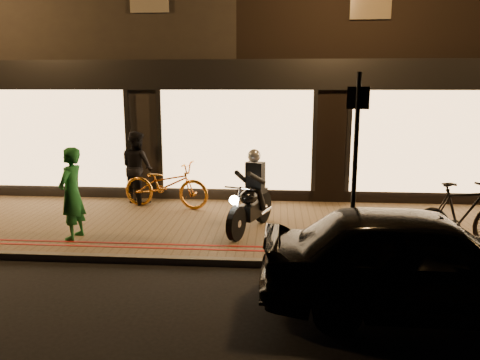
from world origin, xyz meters
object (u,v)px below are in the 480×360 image
(motorcycle, at_px, (251,200))
(bicycle_gold, at_px, (166,185))
(parked_car, at_px, (421,260))
(person_green, at_px, (72,194))
(sign_post, at_px, (355,156))

(motorcycle, bearing_deg, bicycle_gold, 163.15)
(motorcycle, height_order, parked_car, motorcycle)
(person_green, bearing_deg, bicycle_gold, 159.08)
(parked_car, bearing_deg, motorcycle, 39.94)
(motorcycle, relative_size, bicycle_gold, 0.91)
(sign_post, height_order, bicycle_gold, sign_post)
(parked_car, bearing_deg, sign_post, 21.12)
(sign_post, relative_size, parked_car, 0.73)
(sign_post, xyz_separation_m, parked_car, (0.61, -1.69, -1.09))
(bicycle_gold, relative_size, parked_car, 0.50)
(bicycle_gold, distance_m, parked_car, 6.30)
(motorcycle, distance_m, bicycle_gold, 2.59)
(bicycle_gold, height_order, person_green, person_green)
(bicycle_gold, bearing_deg, parked_car, -125.69)
(motorcycle, distance_m, person_green, 3.35)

